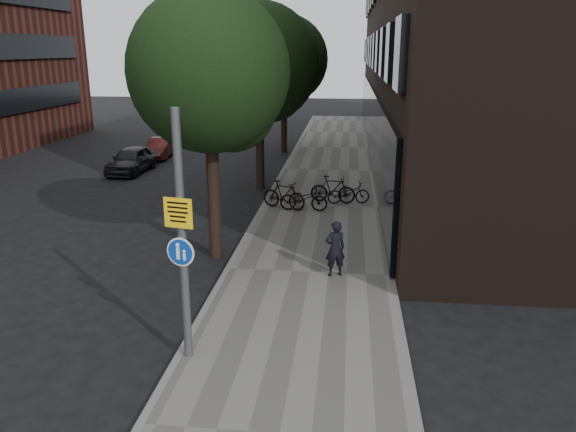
# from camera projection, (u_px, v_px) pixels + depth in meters

# --- Properties ---
(ground) EXTENTS (120.00, 120.00, 0.00)m
(ground) POSITION_uv_depth(u_px,v_px,m) (287.00, 335.00, 11.98)
(ground) COLOR black
(ground) RESTS_ON ground
(sidewalk) EXTENTS (4.50, 60.00, 0.12)m
(sidewalk) POSITION_uv_depth(u_px,v_px,m) (322.00, 207.00, 21.46)
(sidewalk) COLOR slate
(sidewalk) RESTS_ON ground
(curb_edge) EXTENTS (0.15, 60.00, 0.13)m
(curb_edge) POSITION_uv_depth(u_px,v_px,m) (264.00, 205.00, 21.70)
(curb_edge) COLOR slate
(curb_edge) RESTS_ON ground
(street_tree_near) EXTENTS (4.40, 4.40, 7.50)m
(street_tree_near) POSITION_uv_depth(u_px,v_px,m) (213.00, 78.00, 15.20)
(street_tree_near) COLOR black
(street_tree_near) RESTS_ON ground
(street_tree_mid) EXTENTS (5.00, 5.00, 7.80)m
(street_tree_mid) POSITION_uv_depth(u_px,v_px,m) (261.00, 68.00, 23.30)
(street_tree_mid) COLOR black
(street_tree_mid) RESTS_ON ground
(street_tree_far) EXTENTS (5.00, 5.00, 7.80)m
(street_tree_far) POSITION_uv_depth(u_px,v_px,m) (285.00, 63.00, 31.87)
(street_tree_far) COLOR black
(street_tree_far) RESTS_ON ground
(signpost) EXTENTS (0.55, 0.16, 4.79)m
(signpost) POSITION_uv_depth(u_px,v_px,m) (182.00, 238.00, 10.28)
(signpost) COLOR #595B5E
(signpost) RESTS_ON sidewalk
(pedestrian) EXTENTS (0.64, 0.53, 1.50)m
(pedestrian) POSITION_uv_depth(u_px,v_px,m) (335.00, 249.00, 14.64)
(pedestrian) COLOR black
(pedestrian) RESTS_ON sidewalk
(parked_bike_facade_near) EXTENTS (1.72, 0.88, 0.86)m
(parked_bike_facade_near) POSITION_uv_depth(u_px,v_px,m) (349.00, 193.00, 21.60)
(parked_bike_facade_near) COLOR black
(parked_bike_facade_near) RESTS_ON sidewalk
(parked_bike_facade_far) EXTENTS (1.83, 0.81, 1.06)m
(parked_bike_facade_far) POSITION_uv_depth(u_px,v_px,m) (333.00, 189.00, 21.71)
(parked_bike_facade_far) COLOR black
(parked_bike_facade_far) RESTS_ON sidewalk
(parked_bike_curb_near) EXTENTS (1.79, 0.68, 0.93)m
(parked_bike_curb_near) POSITION_uv_depth(u_px,v_px,m) (304.00, 198.00, 20.66)
(parked_bike_curb_near) COLOR black
(parked_bike_curb_near) RESTS_ON sidewalk
(parked_bike_curb_far) EXTENTS (1.83, 1.17, 1.07)m
(parked_bike_curb_far) POSITION_uv_depth(u_px,v_px,m) (284.00, 195.00, 20.88)
(parked_bike_curb_far) COLOR black
(parked_bike_curb_far) RESTS_ON sidewalk
(parked_car_near) EXTENTS (1.65, 3.80, 1.28)m
(parked_car_near) POSITION_uv_depth(u_px,v_px,m) (131.00, 160.00, 27.57)
(parked_car_near) COLOR black
(parked_car_near) RESTS_ON ground
(parked_car_mid) EXTENTS (1.34, 3.37, 1.09)m
(parked_car_mid) POSITION_uv_depth(u_px,v_px,m) (160.00, 148.00, 31.42)
(parked_car_mid) COLOR #511B17
(parked_car_mid) RESTS_ON ground
(parked_car_far) EXTENTS (1.98, 4.33, 1.23)m
(parked_car_far) POSITION_uv_depth(u_px,v_px,m) (215.00, 123.00, 41.37)
(parked_car_far) COLOR #1B1F32
(parked_car_far) RESTS_ON ground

